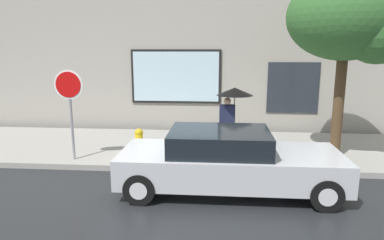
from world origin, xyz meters
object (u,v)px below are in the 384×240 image
(fire_hydrant, at_px, (139,143))
(street_tree, at_px, (353,20))
(parked_car, at_px, (228,161))
(pedestrian_with_umbrella, at_px, (233,100))
(stop_sign, at_px, (69,97))

(fire_hydrant, relative_size, street_tree, 0.16)
(parked_car, xyz_separation_m, pedestrian_with_umbrella, (0.17, 2.66, 0.95))
(parked_car, distance_m, pedestrian_with_umbrella, 2.83)
(fire_hydrant, bearing_deg, parked_car, -37.58)
(parked_car, xyz_separation_m, fire_hydrant, (-2.39, 1.84, -0.15))
(fire_hydrant, height_order, stop_sign, stop_sign)
(fire_hydrant, relative_size, stop_sign, 0.32)
(parked_car, distance_m, street_tree, 4.84)
(parked_car, bearing_deg, pedestrian_with_umbrella, 86.28)
(fire_hydrant, distance_m, street_tree, 6.36)
(parked_car, distance_m, stop_sign, 4.44)
(fire_hydrant, xyz_separation_m, pedestrian_with_umbrella, (2.56, 0.83, 1.10))
(fire_hydrant, relative_size, pedestrian_with_umbrella, 0.42)
(fire_hydrant, bearing_deg, pedestrian_with_umbrella, 17.93)
(street_tree, height_order, stop_sign, street_tree)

